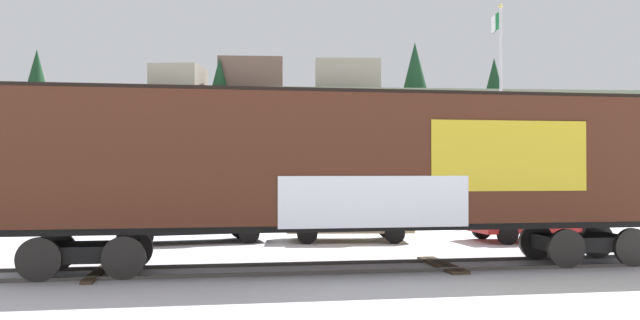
% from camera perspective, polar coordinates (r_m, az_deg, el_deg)
% --- Properties ---
extents(ground_plane, '(260.00, 260.00, 0.00)m').
position_cam_1_polar(ground_plane, '(15.13, -2.65, -9.67)').
color(ground_plane, silver).
extents(track, '(59.95, 5.99, 0.08)m').
position_cam_1_polar(track, '(15.10, -0.28, -9.54)').
color(track, '#4C4742').
rests_on(track, ground_plane).
extents(freight_car, '(16.60, 4.09, 4.20)m').
position_cam_1_polar(freight_car, '(15.06, 2.74, -0.26)').
color(freight_car, '#472316').
rests_on(freight_car, ground_plane).
extents(flagpole, '(0.18, 1.37, 9.26)m').
position_cam_1_polar(flagpole, '(28.28, 15.63, 6.03)').
color(flagpole, silver).
rests_on(flagpole, ground_plane).
extents(hillside, '(114.32, 32.42, 14.12)m').
position_cam_1_polar(hillside, '(70.06, -4.30, 1.11)').
color(hillside, slate).
rests_on(hillside, ground_plane).
extents(parked_car_black, '(4.98, 2.68, 1.72)m').
position_cam_1_polar(parked_car_black, '(20.89, -11.21, -4.88)').
color(parked_car_black, black).
rests_on(parked_car_black, ground_plane).
extents(parked_car_tan, '(4.10, 2.18, 1.72)m').
position_cam_1_polar(parked_car_tan, '(21.00, 2.50, -4.86)').
color(parked_car_tan, '#9E8966').
rests_on(parked_car_tan, ground_plane).
extents(parked_car_red, '(4.50, 2.42, 1.66)m').
position_cam_1_polar(parked_car_red, '(22.17, 18.41, -4.63)').
color(parked_car_red, '#B21E1E').
rests_on(parked_car_red, ground_plane).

